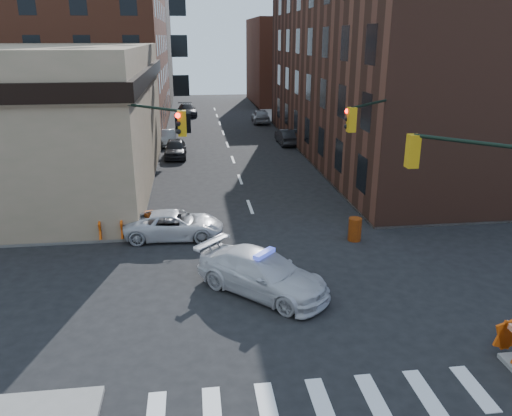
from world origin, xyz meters
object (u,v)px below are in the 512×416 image
object	(u,v)px
pickup	(174,225)
pedestrian_b	(33,208)
barrel_bank	(151,223)
barrel_road	(355,229)
parked_car_enear	(287,137)
parked_car_wnear	(175,148)
pedestrian_a	(79,210)
barricade_nw_a	(112,228)
parked_car_wfar	(167,138)
police_car	(262,273)

from	to	relation	value
pickup	pedestrian_b	world-z (taller)	pedestrian_b
pickup	barrel_bank	bearing A→B (deg)	61.76
pedestrian_b	barrel_bank	xyz separation A→B (m)	(6.13, -1.64, -0.49)
pickup	barrel_road	distance (m)	8.94
pickup	parked_car_enear	world-z (taller)	parked_car_enear
parked_car_wnear	pedestrian_a	distance (m)	16.53
pickup	barrel_road	world-z (taller)	pickup
barrel_bank	parked_car_wnear	bearing A→B (deg)	87.14
parked_car_enear	barrel_bank	world-z (taller)	parked_car_enear
barricade_nw_a	pedestrian_a	bearing A→B (deg)	134.46
parked_car_enear	pedestrian_b	bearing A→B (deg)	46.75
parked_car_wfar	barricade_nw_a	world-z (taller)	parked_car_wfar
barrel_bank	barricade_nw_a	distance (m)	2.00
parked_car_wfar	barrel_road	size ratio (longest dim) A/B	3.57
pedestrian_a	barrel_road	xyz separation A→B (m)	(13.74, -3.36, -0.46)
pickup	pedestrian_b	size ratio (longest dim) A/B	2.67
pedestrian_a	barrel_road	distance (m)	14.16
barrel_bank	barricade_nw_a	bearing A→B (deg)	-155.07
parked_car_enear	barrel_bank	distance (m)	23.67
police_car	pickup	xyz separation A→B (m)	(-3.56, 6.14, -0.13)
police_car	pickup	size ratio (longest dim) A/B	1.14
parked_car_enear	barricade_nw_a	size ratio (longest dim) A/B	3.16
police_car	pedestrian_a	world-z (taller)	pedestrian_a
parked_car_wnear	barrel_bank	bearing A→B (deg)	-92.59
pedestrian_a	barrel_bank	distance (m)	3.91
pedestrian_b	barricade_nw_a	bearing A→B (deg)	-42.17
pickup	parked_car_enear	xyz separation A→B (m)	(9.79, 21.70, 0.04)
pickup	parked_car_wnear	bearing A→B (deg)	4.41
police_car	parked_car_wfar	bearing A→B (deg)	53.21
parked_car_wfar	parked_car_enear	bearing A→B (deg)	-14.10
parked_car_enear	barricade_nw_a	distance (m)	25.28
pickup	barrel_bank	size ratio (longest dim) A/B	4.27
parked_car_wnear	pedestrian_b	bearing A→B (deg)	-114.15
police_car	parked_car_wfar	distance (m)	29.41
parked_car_wfar	barrel_bank	distance (m)	22.14
pickup	parked_car_wnear	size ratio (longest dim) A/B	1.11
police_car	pedestrian_a	size ratio (longest dim) A/B	3.15
parked_car_wfar	barrel_bank	world-z (taller)	parked_car_wfar
police_car	parked_car_wnear	xyz separation A→B (m)	(-3.92, 23.88, -0.06)
pickup	barrel_road	xyz separation A→B (m)	(8.81, -1.51, -0.10)
parked_car_enear	pedestrian_a	bearing A→B (deg)	51.73
pedestrian_b	barricade_nw_a	xyz separation A→B (m)	(4.32, -2.48, -0.40)
pedestrian_b	pedestrian_a	bearing A→B (deg)	-24.60
pedestrian_a	barrel_bank	bearing A→B (deg)	25.42
police_car	pickup	distance (m)	7.10
parked_car_enear	pedestrian_b	xyz separation A→B (m)	(-17.13, -19.32, 0.35)
police_car	parked_car_wnear	distance (m)	24.20
parked_car_wnear	pedestrian_b	xyz separation A→B (m)	(-6.98, -15.36, 0.31)
barricade_nw_a	barrel_bank	bearing A→B (deg)	24.97
police_car	parked_car_enear	xyz separation A→B (m)	(6.23, 27.84, -0.09)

